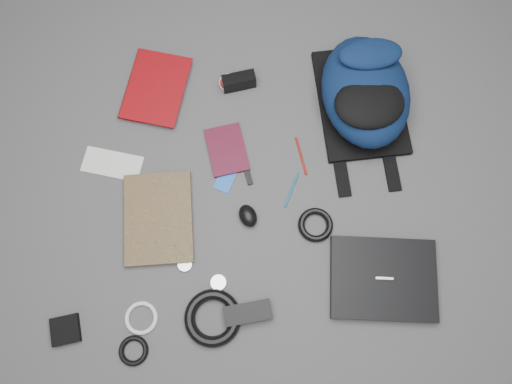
{
  "coord_description": "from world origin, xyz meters",
  "views": [
    {
      "loc": [
        -0.01,
        -0.42,
        1.56
      ],
      "look_at": [
        0.0,
        0.0,
        0.02
      ],
      "focal_mm": 35.0,
      "sensor_mm": 36.0,
      "label": 1
    }
  ],
  "objects_px": {
    "pouch": "(65,330)",
    "backpack": "(365,92)",
    "textbook_red": "(128,83)",
    "compact_camera": "(239,81)",
    "power_brick": "(248,313)",
    "comic_book": "(124,221)",
    "dvd_case": "(227,150)",
    "laptop": "(383,279)",
    "mouse": "(248,216)"
  },
  "relations": [
    {
      "from": "textbook_red",
      "to": "power_brick",
      "type": "height_order",
      "value": "power_brick"
    },
    {
      "from": "power_brick",
      "to": "pouch",
      "type": "xyz_separation_m",
      "value": [
        -0.55,
        -0.03,
        -0.01
      ]
    },
    {
      "from": "dvd_case",
      "to": "mouse",
      "type": "height_order",
      "value": "mouse"
    },
    {
      "from": "comic_book",
      "to": "mouse",
      "type": "height_order",
      "value": "mouse"
    },
    {
      "from": "laptop",
      "to": "mouse",
      "type": "xyz_separation_m",
      "value": [
        -0.41,
        0.21,
        0.0
      ]
    },
    {
      "from": "laptop",
      "to": "compact_camera",
      "type": "height_order",
      "value": "compact_camera"
    },
    {
      "from": "comic_book",
      "to": "power_brick",
      "type": "height_order",
      "value": "power_brick"
    },
    {
      "from": "laptop",
      "to": "compact_camera",
      "type": "distance_m",
      "value": 0.8
    },
    {
      "from": "backpack",
      "to": "laptop",
      "type": "distance_m",
      "value": 0.6
    },
    {
      "from": "textbook_red",
      "to": "dvd_case",
      "type": "xyz_separation_m",
      "value": [
        0.33,
        -0.25,
        -0.01
      ]
    },
    {
      "from": "mouse",
      "to": "compact_camera",
      "type": "bearing_deg",
      "value": 70.08
    },
    {
      "from": "laptop",
      "to": "dvd_case",
      "type": "height_order",
      "value": "laptop"
    },
    {
      "from": "textbook_red",
      "to": "power_brick",
      "type": "bearing_deg",
      "value": -49.79
    },
    {
      "from": "textbook_red",
      "to": "compact_camera",
      "type": "distance_m",
      "value": 0.38
    },
    {
      "from": "comic_book",
      "to": "compact_camera",
      "type": "xyz_separation_m",
      "value": [
        0.38,
        0.46,
        0.02
      ]
    },
    {
      "from": "comic_book",
      "to": "pouch",
      "type": "height_order",
      "value": "comic_book"
    },
    {
      "from": "power_brick",
      "to": "comic_book",
      "type": "bearing_deg",
      "value": 133.55
    },
    {
      "from": "pouch",
      "to": "textbook_red",
      "type": "bearing_deg",
      "value": 78.75
    },
    {
      "from": "laptop",
      "to": "textbook_red",
      "type": "height_order",
      "value": "laptop"
    },
    {
      "from": "comic_book",
      "to": "dvd_case",
      "type": "height_order",
      "value": "comic_book"
    },
    {
      "from": "backpack",
      "to": "comic_book",
      "type": "relative_size",
      "value": 1.48
    },
    {
      "from": "compact_camera",
      "to": "laptop",
      "type": "bearing_deg",
      "value": -69.01
    },
    {
      "from": "compact_camera",
      "to": "power_brick",
      "type": "height_order",
      "value": "compact_camera"
    },
    {
      "from": "backpack",
      "to": "textbook_red",
      "type": "bearing_deg",
      "value": 168.44
    },
    {
      "from": "dvd_case",
      "to": "power_brick",
      "type": "bearing_deg",
      "value": -95.47
    },
    {
      "from": "compact_camera",
      "to": "backpack",
      "type": "bearing_deg",
      "value": -22.52
    },
    {
      "from": "laptop",
      "to": "comic_book",
      "type": "height_order",
      "value": "laptop"
    },
    {
      "from": "compact_camera",
      "to": "mouse",
      "type": "relative_size",
      "value": 1.48
    },
    {
      "from": "compact_camera",
      "to": "power_brick",
      "type": "xyz_separation_m",
      "value": [
        0.01,
        -0.76,
        -0.01
      ]
    },
    {
      "from": "laptop",
      "to": "dvd_case",
      "type": "bearing_deg",
      "value": 141.57
    },
    {
      "from": "dvd_case",
      "to": "mouse",
      "type": "relative_size",
      "value": 2.24
    },
    {
      "from": "comic_book",
      "to": "compact_camera",
      "type": "distance_m",
      "value": 0.6
    },
    {
      "from": "laptop",
      "to": "power_brick",
      "type": "xyz_separation_m",
      "value": [
        -0.42,
        -0.09,
        0.0
      ]
    },
    {
      "from": "backpack",
      "to": "power_brick",
      "type": "bearing_deg",
      "value": -125.11
    },
    {
      "from": "comic_book",
      "to": "pouch",
      "type": "xyz_separation_m",
      "value": [
        -0.16,
        -0.33,
        -0.0
      ]
    },
    {
      "from": "textbook_red",
      "to": "compact_camera",
      "type": "xyz_separation_m",
      "value": [
        0.38,
        -0.02,
        0.02
      ]
    },
    {
      "from": "pouch",
      "to": "backpack",
      "type": "bearing_deg",
      "value": 36.85
    },
    {
      "from": "laptop",
      "to": "mouse",
      "type": "bearing_deg",
      "value": 157.21
    },
    {
      "from": "laptop",
      "to": "mouse",
      "type": "relative_size",
      "value": 4.24
    },
    {
      "from": "laptop",
      "to": "comic_book",
      "type": "bearing_deg",
      "value": 169.79
    },
    {
      "from": "backpack",
      "to": "dvd_case",
      "type": "distance_m",
      "value": 0.49
    },
    {
      "from": "backpack",
      "to": "textbook_red",
      "type": "xyz_separation_m",
      "value": [
        -0.79,
        0.1,
        -0.08
      ]
    },
    {
      "from": "mouse",
      "to": "pouch",
      "type": "distance_m",
      "value": 0.65
    },
    {
      "from": "pouch",
      "to": "laptop",
      "type": "bearing_deg",
      "value": 7.0
    },
    {
      "from": "compact_camera",
      "to": "pouch",
      "type": "relative_size",
      "value": 1.34
    },
    {
      "from": "laptop",
      "to": "dvd_case",
      "type": "relative_size",
      "value": 1.89
    },
    {
      "from": "laptop",
      "to": "mouse",
      "type": "distance_m",
      "value": 0.46
    },
    {
      "from": "backpack",
      "to": "laptop",
      "type": "relative_size",
      "value": 1.36
    },
    {
      "from": "textbook_red",
      "to": "power_brick",
      "type": "xyz_separation_m",
      "value": [
        0.39,
        -0.78,
        0.0
      ]
    },
    {
      "from": "mouse",
      "to": "backpack",
      "type": "bearing_deg",
      "value": 22.27
    }
  ]
}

